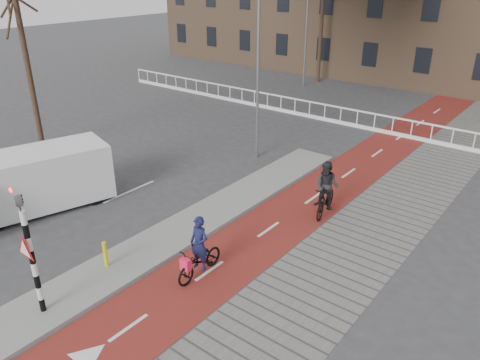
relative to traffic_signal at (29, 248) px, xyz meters
The scene contains 14 objects.
ground 2.90m from the traffic_signal, 73.47° to the left, with size 120.00×120.00×0.00m, color #38383A.
bike_lane 12.36m from the traffic_signal, 80.09° to the left, with size 2.50×60.00×0.01m, color maroon.
sidewalk 13.13m from the traffic_signal, 67.82° to the left, with size 3.00×60.00×0.01m, color slate.
curb_island 6.32m from the traffic_signal, 90.95° to the left, with size 1.80×16.00×0.12m, color gray.
traffic_signal is the anchor object (origin of this frame).
bollard 2.69m from the traffic_signal, 98.05° to the left, with size 0.12×0.12×0.81m, color yellow.
cyclist_near 4.44m from the traffic_signal, 61.27° to the left, with size 0.69×1.81×1.87m.
cyclist_far 9.73m from the traffic_signal, 71.60° to the left, with size 0.96×1.93×1.99m.
van 6.30m from the traffic_signal, 149.84° to the left, with size 3.36×5.42×2.17m.
railing 19.60m from the traffic_signal, 103.02° to the left, with size 28.00×0.10×0.99m.
tree_left 12.75m from the traffic_signal, 149.17° to the left, with size 0.25×0.25×7.84m, color #301F15.
tree_mid 28.81m from the traffic_signal, 105.63° to the left, with size 0.27×0.27×8.57m, color #301F15.
streetlight_near 12.48m from the traffic_signal, 99.94° to the left, with size 0.12×0.12×8.63m, color slate.
streetlight_left 26.97m from the traffic_signal, 106.98° to the left, with size 0.12×0.12×7.89m, color slate.
Camera 1 is at (9.19, -6.32, 8.12)m, focal length 35.00 mm.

